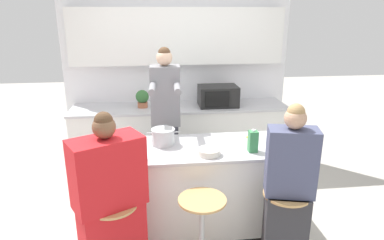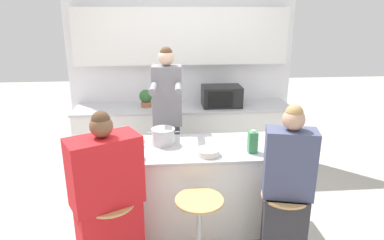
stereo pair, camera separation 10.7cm
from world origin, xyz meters
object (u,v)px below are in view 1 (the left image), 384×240
(person_seated_near, at_px, (288,196))
(banana_bunch, at_px, (251,137))
(cooking_pot, at_px, (163,137))
(juice_carton, at_px, (253,141))
(microwave, at_px, (218,96))
(fruit_bowl, at_px, (209,152))
(coffee_cup_near, at_px, (138,143))
(bar_stool_leftmost, at_px, (115,236))
(person_cooking, at_px, (166,126))
(bar_stool_center, at_px, (202,230))
(bar_stool_rightmost, at_px, (284,224))
(potted_plant, at_px, (142,98))
(kitchen_island, at_px, (193,188))
(person_wrapped_blanket, at_px, (111,206))

(person_seated_near, height_order, banana_bunch, person_seated_near)
(cooking_pot, bearing_deg, juice_carton, -18.20)
(cooking_pot, distance_m, microwave, 1.52)
(banana_bunch, bearing_deg, fruit_bowl, -145.09)
(juice_carton, bearing_deg, coffee_cup_near, 167.45)
(bar_stool_leftmost, bearing_deg, juice_carton, 19.28)
(person_cooking, relative_size, coffee_cup_near, 16.77)
(bar_stool_center, bearing_deg, juice_carton, 39.71)
(bar_stool_leftmost, distance_m, microwave, 2.44)
(banana_bunch, bearing_deg, juice_carton, -103.93)
(person_seated_near, distance_m, cooking_pot, 1.27)
(bar_stool_leftmost, distance_m, person_cooking, 1.46)
(bar_stool_rightmost, height_order, potted_plant, potted_plant)
(coffee_cup_near, xyz_separation_m, juice_carton, (1.06, -0.24, 0.06))
(kitchen_island, relative_size, juice_carton, 8.27)
(fruit_bowl, bearing_deg, bar_stool_center, -106.40)
(person_seated_near, distance_m, microwave, 2.06)
(microwave, bearing_deg, fruit_bowl, -103.75)
(bar_stool_center, height_order, person_wrapped_blanket, person_wrapped_blanket)
(fruit_bowl, bearing_deg, person_cooking, 111.84)
(microwave, relative_size, potted_plant, 2.21)
(bar_stool_center, distance_m, person_wrapped_blanket, 0.78)
(bar_stool_rightmost, bearing_deg, bar_stool_leftmost, 179.91)
(bar_stool_rightmost, distance_m, microwave, 2.12)
(cooking_pot, bearing_deg, kitchen_island, -18.43)
(bar_stool_rightmost, bearing_deg, juice_carton, 112.02)
(person_cooking, xyz_separation_m, fruit_bowl, (0.35, -0.87, 0.03))
(banana_bunch, relative_size, microwave, 0.28)
(kitchen_island, distance_m, microwave, 1.60)
(kitchen_island, distance_m, juice_carton, 0.79)
(person_cooking, bearing_deg, bar_stool_leftmost, -108.13)
(banana_bunch, height_order, potted_plant, potted_plant)
(bar_stool_rightmost, xyz_separation_m, cooking_pot, (-1.00, 0.71, 0.58))
(kitchen_island, height_order, juice_carton, juice_carton)
(kitchen_island, xyz_separation_m, coffee_cup_near, (-0.52, 0.06, 0.49))
(bar_stool_leftmost, xyz_separation_m, person_cooking, (0.49, 1.28, 0.50))
(microwave, bearing_deg, kitchen_island, -110.28)
(fruit_bowl, height_order, microwave, microwave)
(cooking_pot, height_order, coffee_cup_near, cooking_pot)
(bar_stool_leftmost, bearing_deg, bar_stool_rightmost, -0.09)
(coffee_cup_near, relative_size, microwave, 0.20)
(cooking_pot, height_order, potted_plant, potted_plant)
(kitchen_island, height_order, person_wrapped_blanket, person_wrapped_blanket)
(kitchen_island, xyz_separation_m, cooking_pot, (-0.28, 0.09, 0.53))
(bar_stool_rightmost, xyz_separation_m, fruit_bowl, (-0.60, 0.41, 0.53))
(bar_stool_center, bearing_deg, person_wrapped_blanket, 179.74)
(person_wrapped_blanket, xyz_separation_m, juice_carton, (1.27, 0.44, 0.32))
(bar_stool_leftmost, relative_size, microwave, 1.34)
(bar_stool_center, bearing_deg, coffee_cup_near, 127.41)
(banana_bunch, bearing_deg, potted_plant, 130.97)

